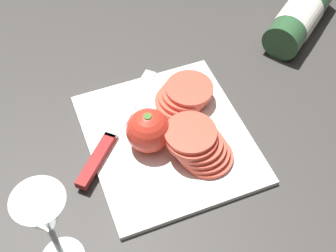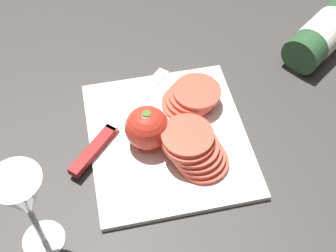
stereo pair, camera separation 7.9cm
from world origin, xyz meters
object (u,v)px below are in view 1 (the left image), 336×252
knife (105,147)px  wine_bottle (303,12)px  tomato_slice_stack_far (199,145)px  wine_glass (46,220)px  whole_tomato (148,131)px  tomato_slice_stack_near (183,94)px

knife → wine_bottle: bearing=-27.7°
wine_bottle → knife: bearing=-71.0°
wine_bottle → knife: size_ratio=1.38×
wine_bottle → tomato_slice_stack_far: wine_bottle is taller
tomato_slice_stack_far → knife: bearing=-115.2°
wine_glass → tomato_slice_stack_far: bearing=109.7°
knife → tomato_slice_stack_far: tomato_slice_stack_far is taller
wine_bottle → whole_tomato: bearing=-65.8°
wine_glass → knife: size_ratio=0.79×
tomato_slice_stack_near → whole_tomato: bearing=-52.6°
wine_glass → whole_tomato: wine_glass is taller
tomato_slice_stack_far → whole_tomato: bearing=-125.9°
knife → tomato_slice_stack_far: bearing=-71.9°
whole_tomato → tomato_slice_stack_near: whole_tomato is taller
knife → tomato_slice_stack_near: bearing=-29.0°
whole_tomato → knife: (-0.02, -0.07, -0.03)m
knife → wine_glass: bearing=-171.9°
wine_glass → tomato_slice_stack_near: wine_glass is taller
wine_glass → knife: 0.22m
knife → tomato_slice_stack_near: (-0.05, 0.17, 0.01)m
tomato_slice_stack_near → tomato_slice_stack_far: tomato_slice_stack_far is taller
wine_glass → tomato_slice_stack_far: wine_glass is taller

